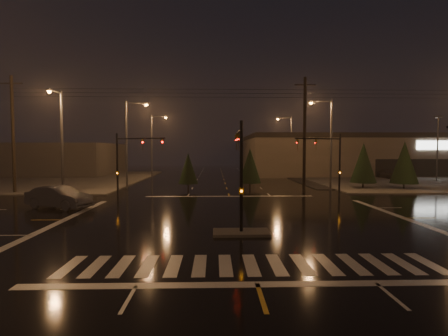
# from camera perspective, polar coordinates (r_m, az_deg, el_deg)

# --- Properties ---
(ground) EXTENTS (140.00, 140.00, 0.00)m
(ground) POSITION_cam_1_polar(r_m,az_deg,el_deg) (22.81, 2.05, -8.32)
(ground) COLOR black
(ground) RESTS_ON ground
(sidewalk_ne) EXTENTS (36.00, 36.00, 0.12)m
(sidewalk_ne) POSITION_cam_1_polar(r_m,az_deg,el_deg) (61.19, 29.34, -1.52)
(sidewalk_ne) COLOR #403D39
(sidewalk_ne) RESTS_ON ground
(sidewalk_nw) EXTENTS (36.00, 36.00, 0.12)m
(sidewalk_nw) POSITION_cam_1_polar(r_m,az_deg,el_deg) (59.79, -30.14, -1.64)
(sidewalk_nw) COLOR #403D39
(sidewalk_nw) RESTS_ON ground
(median_island) EXTENTS (3.00, 1.60, 0.15)m
(median_island) POSITION_cam_1_polar(r_m,az_deg,el_deg) (18.90, 2.82, -10.47)
(median_island) COLOR #403D39
(median_island) RESTS_ON ground
(crosswalk) EXTENTS (15.00, 2.60, 0.01)m
(crosswalk) POSITION_cam_1_polar(r_m,az_deg,el_deg) (14.13, 4.44, -15.46)
(crosswalk) COLOR beige
(crosswalk) RESTS_ON ground
(stop_bar_near) EXTENTS (16.00, 0.50, 0.01)m
(stop_bar_near) POSITION_cam_1_polar(r_m,az_deg,el_deg) (12.26, 5.47, -18.40)
(stop_bar_near) COLOR beige
(stop_bar_near) RESTS_ON ground
(stop_bar_far) EXTENTS (16.00, 0.50, 0.01)m
(stop_bar_far) POSITION_cam_1_polar(r_m,az_deg,el_deg) (33.65, 0.86, -4.63)
(stop_bar_far) COLOR beige
(stop_bar_far) RESTS_ON ground
(retail_building) EXTENTS (60.20, 28.30, 7.20)m
(retail_building) POSITION_cam_1_polar(r_m,az_deg,el_deg) (77.42, 26.51, 2.21)
(retail_building) COLOR brown
(retail_building) RESTS_ON ground
(commercial_block) EXTENTS (30.00, 18.00, 5.60)m
(commercial_block) POSITION_cam_1_polar(r_m,az_deg,el_deg) (72.58, -29.14, 1.30)
(commercial_block) COLOR #433D3B
(commercial_block) RESTS_ON ground
(signal_mast_median) EXTENTS (0.25, 4.59, 6.00)m
(signal_mast_median) POSITION_cam_1_polar(r_m,az_deg,el_deg) (19.32, 2.64, 0.85)
(signal_mast_median) COLOR black
(signal_mast_median) RESTS_ON ground
(signal_mast_ne) EXTENTS (4.84, 1.86, 6.00)m
(signal_mast_ne) POSITION_cam_1_polar(r_m,az_deg,el_deg) (34.26, 17.02, 1.72)
(signal_mast_ne) COLOR black
(signal_mast_ne) RESTS_ON ground
(signal_mast_nw) EXTENTS (4.84, 1.86, 6.00)m
(signal_mast_nw) POSITION_cam_1_polar(r_m,az_deg,el_deg) (33.46, -15.55, 1.72)
(signal_mast_nw) COLOR black
(signal_mast_nw) RESTS_ON ground
(streetlight_1) EXTENTS (2.77, 0.32, 10.00)m
(streetlight_1) POSITION_cam_1_polar(r_m,az_deg,el_deg) (41.51, -15.23, 4.73)
(streetlight_1) COLOR #38383A
(streetlight_1) RESTS_ON ground
(streetlight_2) EXTENTS (2.77, 0.32, 10.00)m
(streetlight_2) POSITION_cam_1_polar(r_m,az_deg,el_deg) (57.18, -11.44, 4.27)
(streetlight_2) COLOR #38383A
(streetlight_2) RESTS_ON ground
(streetlight_3) EXTENTS (2.77, 0.32, 10.00)m
(streetlight_3) POSITION_cam_1_polar(r_m,az_deg,el_deg) (40.37, 16.68, 4.76)
(streetlight_3) COLOR #38383A
(streetlight_3) RESTS_ON ground
(streetlight_4) EXTENTS (2.77, 0.32, 10.00)m
(streetlight_4) POSITION_cam_1_polar(r_m,az_deg,el_deg) (59.69, 10.65, 4.22)
(streetlight_4) COLOR #38383A
(streetlight_4) RESTS_ON ground
(streetlight_5) EXTENTS (0.32, 2.77, 10.00)m
(streetlight_5) POSITION_cam_1_polar(r_m,az_deg,el_deg) (36.57, -25.16, 4.80)
(streetlight_5) COLOR #38383A
(streetlight_5) RESTS_ON ground
(utility_pole_0) EXTENTS (2.20, 0.32, 12.00)m
(utility_pole_0) POSITION_cam_1_polar(r_m,az_deg,el_deg) (41.78, -31.20, 4.84)
(utility_pole_0) COLOR black
(utility_pole_0) RESTS_ON ground
(utility_pole_1) EXTENTS (2.20, 0.32, 12.00)m
(utility_pole_1) POSITION_cam_1_polar(r_m,az_deg,el_deg) (37.56, 13.01, 5.45)
(utility_pole_1) COLOR black
(utility_pole_1) RESTS_ON ground
(conifer_0) EXTENTS (2.92, 2.92, 5.26)m
(conifer_0) POSITION_cam_1_polar(r_m,az_deg,el_deg) (43.17, 21.80, 0.80)
(conifer_0) COLOR black
(conifer_0) RESTS_ON ground
(conifer_1) EXTENTS (3.03, 3.03, 5.43)m
(conifer_1) POSITION_cam_1_polar(r_m,az_deg,el_deg) (44.20, 27.37, 0.83)
(conifer_1) COLOR black
(conifer_1) RESTS_ON ground
(conifer_3) EXTENTS (2.19, 2.19, 4.12)m
(conifer_3) POSITION_cam_1_polar(r_m,az_deg,el_deg) (38.94, -5.87, -0.06)
(conifer_3) COLOR black
(conifer_3) RESTS_ON ground
(conifer_4) EXTENTS (2.53, 2.53, 4.66)m
(conifer_4) POSITION_cam_1_polar(r_m,az_deg,el_deg) (39.85, 4.26, 0.40)
(conifer_4) COLOR black
(conifer_4) RESTS_ON ground
(car_parked) EXTENTS (2.28, 4.66, 1.53)m
(car_parked) POSITION_cam_1_polar(r_m,az_deg,el_deg) (59.30, 25.21, -0.87)
(car_parked) COLOR black
(car_parked) RESTS_ON ground
(car_crossing) EXTENTS (5.52, 3.67, 1.72)m
(car_crossing) POSITION_cam_1_polar(r_m,az_deg,el_deg) (29.57, -25.33, -4.31)
(car_crossing) COLOR #55565C
(car_crossing) RESTS_ON ground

